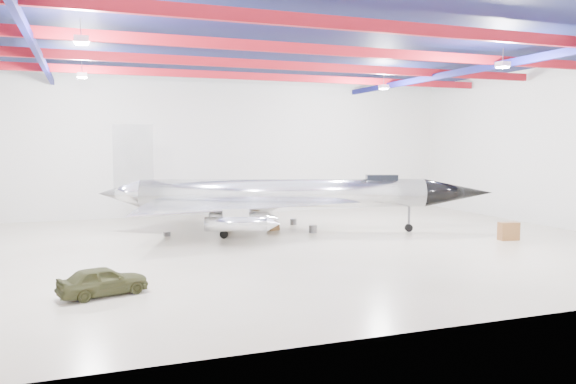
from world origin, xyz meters
name	(u,v)px	position (x,y,z in m)	size (l,w,h in m)	color
floor	(277,246)	(0.00, 0.00, 0.00)	(40.00, 40.00, 0.00)	#BAB094
wall_back	(217,146)	(0.00, 15.00, 5.50)	(40.00, 40.00, 0.00)	silver
wall_right	(558,147)	(20.00, 0.00, 5.50)	(30.00, 30.00, 0.00)	silver
ceiling	(277,46)	(0.00, 0.00, 11.00)	(40.00, 40.00, 0.00)	#0A0F38
ceiling_structure	(277,58)	(0.00, 0.00, 10.32)	(39.50, 29.50, 1.08)	maroon
jet_aircraft	(282,197)	(1.86, 4.42, 2.27)	(24.62, 18.31, 6.92)	silver
jeep	(103,281)	(-9.50, -7.43, 0.56)	(1.33, 3.30, 1.13)	#3A3B1D
desk	(509,231)	(13.48, -2.91, 0.53)	(1.17, 0.58, 1.07)	brown
toolbox_red	(230,222)	(-0.41, 9.18, 0.16)	(0.46, 0.37, 0.32)	#A22F10
engine_drum	(313,229)	(3.65, 3.61, 0.24)	(0.53, 0.53, 0.47)	#59595B
parts_bin	(274,226)	(1.61, 5.51, 0.23)	(0.67, 0.54, 0.47)	olive
crate_small	(167,234)	(-5.36, 5.44, 0.13)	(0.38, 0.30, 0.26)	#59595B
oil_barrel	(273,225)	(1.79, 6.23, 0.22)	(0.63, 0.50, 0.44)	olive
spares_box	(293,222)	(3.71, 7.38, 0.20)	(0.45, 0.45, 0.41)	#59595B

